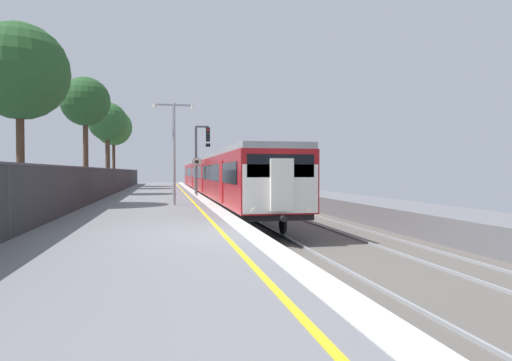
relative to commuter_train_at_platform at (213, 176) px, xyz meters
name	(u,v)px	position (x,y,z in m)	size (l,w,h in m)	color
ground	(331,252)	(0.54, -24.41, -1.88)	(17.40, 110.00, 1.21)	slate
commuter_train_at_platform	(213,176)	(0.00, 0.00, 0.00)	(2.83, 42.89, 3.81)	maroon
signal_gantry	(200,152)	(-1.47, -4.62, 1.78)	(1.10, 0.24, 4.86)	#47474C
speed_limit_sign	(197,171)	(-1.85, -6.81, 0.38)	(0.59, 0.08, 2.57)	#59595B
platform_lamp_mid	(174,144)	(-3.47, -14.18, 1.70)	(2.00, 0.20, 4.94)	#93999E
platform_back_fence	(8,199)	(-7.55, -24.41, -0.30)	(0.07, 99.00, 1.85)	#282B2D
background_tree_left	(19,74)	(-10.44, -13.76, 4.87)	(4.43, 4.43, 8.45)	#473323
background_tree_centre	(113,129)	(-9.38, 13.34, 4.98)	(3.89, 3.89, 8.34)	#473323
background_tree_right	(107,123)	(-9.19, 6.98, 4.90)	(3.58, 3.58, 8.09)	#473323
background_tree_back	(86,103)	(-9.29, -3.36, 5.12)	(3.39, 3.39, 8.21)	#473323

